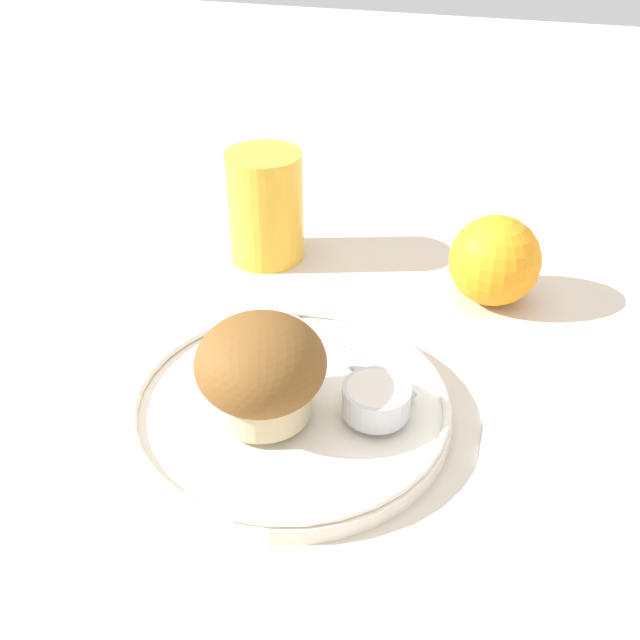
# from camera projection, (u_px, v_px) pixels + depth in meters

# --- Properties ---
(ground_plane) EXTENTS (3.00, 3.00, 0.00)m
(ground_plane) POSITION_uv_depth(u_px,v_px,m) (270.00, 420.00, 0.55)
(ground_plane) COLOR beige
(plate) EXTENTS (0.24, 0.24, 0.02)m
(plate) POSITION_uv_depth(u_px,v_px,m) (291.00, 406.00, 0.54)
(plate) COLOR silver
(plate) RESTS_ON ground_plane
(muffin) EXTENTS (0.09, 0.09, 0.08)m
(muffin) POSITION_uv_depth(u_px,v_px,m) (259.00, 370.00, 0.50)
(muffin) COLOR beige
(muffin) RESTS_ON plate
(cream_ramekin) EXTENTS (0.05, 0.05, 0.02)m
(cream_ramekin) POSITION_uv_depth(u_px,v_px,m) (376.00, 398.00, 0.52)
(cream_ramekin) COLOR silver
(cream_ramekin) RESTS_ON plate
(berry_pair) EXTENTS (0.03, 0.02, 0.02)m
(berry_pair) POSITION_uv_depth(u_px,v_px,m) (267.00, 347.00, 0.57)
(berry_pair) COLOR #4C194C
(berry_pair) RESTS_ON plate
(butter_knife) EXTENTS (0.17, 0.11, 0.00)m
(butter_knife) POSITION_uv_depth(u_px,v_px,m) (324.00, 343.00, 0.59)
(butter_knife) COLOR #B7B7BC
(butter_knife) RESTS_ON plate
(orange_fruit) EXTENTS (0.09, 0.09, 0.09)m
(orange_fruit) POSITION_uv_depth(u_px,v_px,m) (495.00, 261.00, 0.66)
(orange_fruit) COLOR orange
(orange_fruit) RESTS_ON ground_plane
(juice_glass) EXTENTS (0.08, 0.08, 0.11)m
(juice_glass) POSITION_uv_depth(u_px,v_px,m) (266.00, 207.00, 0.72)
(juice_glass) COLOR gold
(juice_glass) RESTS_ON ground_plane
(folded_napkin) EXTENTS (0.13, 0.07, 0.01)m
(folded_napkin) POSITION_uv_depth(u_px,v_px,m) (577.00, 446.00, 0.52)
(folded_napkin) COLOR #B2BCCC
(folded_napkin) RESTS_ON ground_plane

